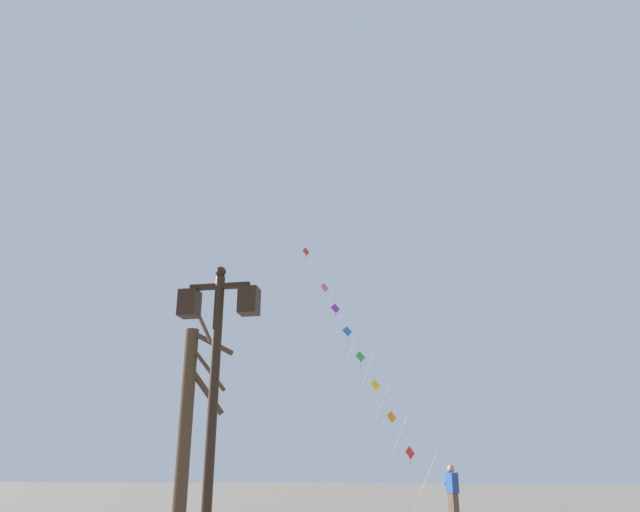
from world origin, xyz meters
TOP-DOWN VIEW (x-y plane):
  - twin_lantern_lamp_post at (-2.97, 7.65)m, footprint 1.21×0.28m
  - kite_train at (-3.15, 26.09)m, footprint 6.63×8.88m
  - kite_flyer at (0.63, 19.97)m, footprint 0.46×0.60m
  - bare_tree at (-5.58, 13.26)m, footprint 1.28×1.00m

SIDE VIEW (x-z plane):
  - kite_flyer at x=0.63m, z-range 0.05..1.76m
  - bare_tree at x=-5.58m, z-range -0.13..5.34m
  - twin_lantern_lamp_post at x=-2.97m, z-range 0.86..5.27m
  - kite_train at x=-3.15m, z-range 0.38..13.75m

